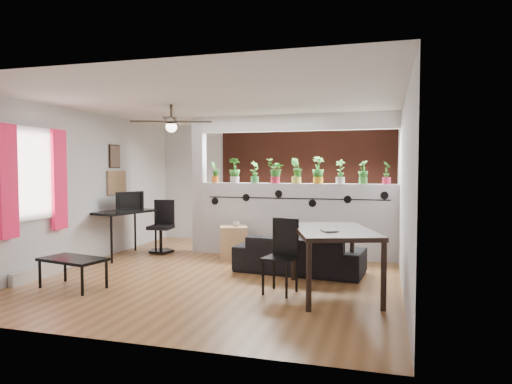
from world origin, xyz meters
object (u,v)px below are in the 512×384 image
Objects in this scene: potted_plant_1 at (235,170)px; office_chair at (162,230)px; potted_plant_4 at (296,170)px; folding_chair at (283,249)px; potted_plant_3 at (275,170)px; potted_plant_6 at (340,171)px; potted_plant_5 at (318,169)px; computer_desk at (124,215)px; ceiling_fan at (171,123)px; cube_shelf at (234,242)px; dining_table at (333,236)px; potted_plant_0 at (215,172)px; potted_plant_7 at (363,172)px; sofa at (299,255)px; potted_plant_2 at (255,171)px; cup at (236,224)px; coffee_table at (73,261)px; potted_plant_8 at (387,172)px.

office_chair is at bearing -168.57° from potted_plant_1.
folding_chair is at bearing -83.30° from potted_plant_4.
potted_plant_3 is 1.05× the size of potted_plant_6.
potted_plant_5 reaches higher than computer_desk.
potted_plant_4 is 1.07× the size of potted_plant_6.
ceiling_fan is 2.33m from computer_desk.
cube_shelf is at bearing -7.56° from office_chair.
office_chair is 4.04m from dining_table.
computer_desk is (-3.84, -0.84, -0.81)m from potted_plant_6.
folding_chair is (1.86, -2.38, -0.99)m from potted_plant_0.
potted_plant_1 reaches higher than folding_chair.
potted_plant_3 is 2.48m from office_chair.
potted_plant_7 is at bearing 11.21° from computer_desk.
potted_plant_6 is at bearing -0.00° from potted_plant_4.
sofa is (-0.11, -1.23, -1.33)m from potted_plant_5.
cube_shelf is 1.55m from office_chair.
cup is (-0.21, -0.48, -0.94)m from potted_plant_2.
coffee_table is (-1.45, -2.50, 0.08)m from cube_shelf.
potted_plant_3 is 0.40m from potted_plant_4.
sofa is 3.21× the size of cube_shelf.
potted_plant_0 is at bearing 140.43° from cup.
potted_plant_3 reaches higher than office_chair.
potted_plant_1 is (0.39, 0.00, 0.03)m from potted_plant_0.
folding_chair reaches higher than sofa.
potted_plant_0 is at bearing 180.00° from potted_plant_1.
computer_desk is 1.33× the size of folding_chair.
potted_plant_2 is at bearing 114.19° from folding_chair.
potted_plant_4 is at bearing 180.00° from potted_plant_5.
potted_plant_5 is at bearing -0.00° from potted_plant_1.
potted_plant_8 is at bearing 3.86° from office_chair.
potted_plant_6 is 0.45× the size of coffee_table.
computer_desk is (-2.26, -0.84, -0.80)m from potted_plant_2.
office_chair is (-1.39, -0.28, -1.16)m from potted_plant_1.
potted_plant_6 is at bearing -5.69° from cube_shelf.
potted_plant_6 is 0.23× the size of sofa.
office_chair is at bearing 151.99° from cube_shelf.
cube_shelf is 0.61× the size of folding_chair.
cube_shelf is at bearing 124.91° from folding_chair.
potted_plant_8 reaches higher than potted_plant_0.
potted_plant_0 is at bearing 127.99° from folding_chair.
potted_plant_5 reaches higher than cup.
sofa is at bearing -112.38° from potted_plant_6.
potted_plant_5 is at bearing -0.00° from potted_plant_3.
cube_shelf is 2.71m from dining_table.
cup is at bearing -113.00° from potted_plant_2.
potted_plant_1 is 1.15× the size of potted_plant_8.
potted_plant_2 is 0.71× the size of cube_shelf.
potted_plant_0 is 2.77m from potted_plant_7.
computer_desk reaches higher than cup.
potted_plant_7 is 0.40m from potted_plant_8.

